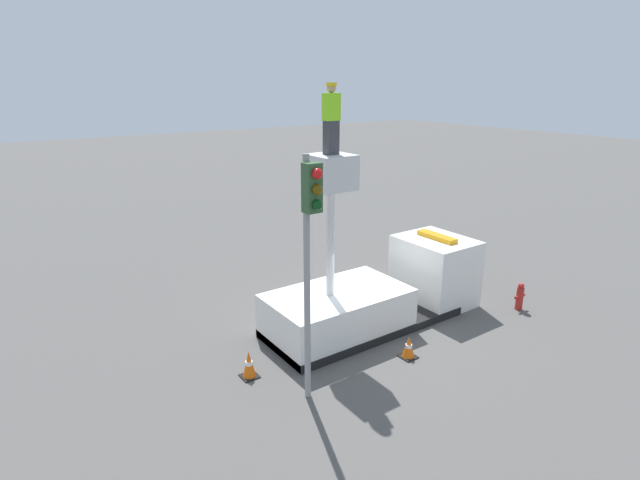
# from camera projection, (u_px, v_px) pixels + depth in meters

# --- Properties ---
(ground_plane) EXTENTS (120.00, 120.00, 0.00)m
(ground_plane) POSITION_uv_depth(u_px,v_px,m) (363.00, 325.00, 14.90)
(ground_plane) COLOR #565451
(bucket_truck) EXTENTS (6.91, 2.39, 5.18)m
(bucket_truck) POSITION_uv_depth(u_px,v_px,m) (379.00, 292.00, 14.95)
(bucket_truck) COLOR black
(bucket_truck) RESTS_ON ground
(worker) EXTENTS (0.40, 0.26, 1.75)m
(worker) POSITION_uv_depth(u_px,v_px,m) (331.00, 119.00, 12.39)
(worker) COLOR #38383D
(worker) RESTS_ON bucket_truck
(traffic_light_pole) EXTENTS (0.34, 0.57, 5.58)m
(traffic_light_pole) POSITION_uv_depth(u_px,v_px,m) (310.00, 235.00, 10.24)
(traffic_light_pole) COLOR gray
(traffic_light_pole) RESTS_ON ground
(fire_hydrant) EXTENTS (0.46, 0.22, 0.90)m
(fire_hydrant) POSITION_uv_depth(u_px,v_px,m) (520.00, 296.00, 15.81)
(fire_hydrant) COLOR #B2231E
(fire_hydrant) RESTS_ON ground
(traffic_cone_rear) EXTENTS (0.41, 0.41, 0.70)m
(traffic_cone_rear) POSITION_uv_depth(u_px,v_px,m) (249.00, 365.00, 12.19)
(traffic_cone_rear) COLOR black
(traffic_cone_rear) RESTS_ON ground
(traffic_cone_curbside) EXTENTS (0.41, 0.41, 0.61)m
(traffic_cone_curbside) POSITION_uv_depth(u_px,v_px,m) (409.00, 347.00, 13.08)
(traffic_cone_curbside) COLOR black
(traffic_cone_curbside) RESTS_ON ground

